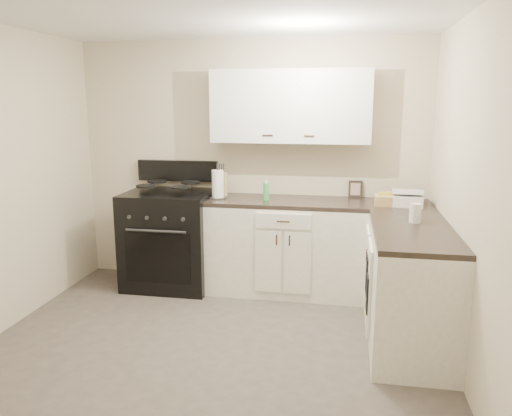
% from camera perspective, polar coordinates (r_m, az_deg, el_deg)
% --- Properties ---
extents(floor, '(3.60, 3.60, 0.00)m').
position_cam_1_polar(floor, '(3.90, -5.75, -16.87)').
color(floor, '#473F38').
rests_on(floor, ground).
extents(ceiling, '(3.60, 3.60, 0.00)m').
position_cam_1_polar(ceiling, '(3.48, -6.68, 22.20)').
color(ceiling, white).
rests_on(ceiling, wall_back).
extents(wall_back, '(3.60, 0.00, 3.60)m').
position_cam_1_polar(wall_back, '(5.21, -0.61, 5.05)').
color(wall_back, beige).
rests_on(wall_back, ground).
extents(wall_right, '(0.00, 3.60, 3.60)m').
position_cam_1_polar(wall_right, '(3.44, 23.97, 0.40)').
color(wall_right, beige).
rests_on(wall_right, ground).
extents(wall_front, '(3.60, 0.00, 3.60)m').
position_cam_1_polar(wall_front, '(1.88, -21.89, -8.53)').
color(wall_front, beige).
rests_on(wall_front, ground).
extents(base_cabinets_back, '(1.55, 0.60, 0.90)m').
position_cam_1_polar(base_cabinets_back, '(5.02, 3.55, -4.58)').
color(base_cabinets_back, beige).
rests_on(base_cabinets_back, floor).
extents(base_cabinets_right, '(0.60, 1.90, 0.90)m').
position_cam_1_polar(base_cabinets_right, '(4.40, 16.68, -7.49)').
color(base_cabinets_right, beige).
rests_on(base_cabinets_right, floor).
extents(countertop_back, '(1.55, 0.60, 0.04)m').
position_cam_1_polar(countertop_back, '(4.90, 3.62, 0.69)').
color(countertop_back, black).
rests_on(countertop_back, base_cabinets_back).
extents(countertop_right, '(0.60, 1.90, 0.04)m').
position_cam_1_polar(countertop_right, '(4.27, 17.06, -1.53)').
color(countertop_right, black).
rests_on(countertop_right, base_cabinets_right).
extents(upper_cabinets, '(1.55, 0.30, 0.70)m').
position_cam_1_polar(upper_cabinets, '(4.96, 3.97, 11.51)').
color(upper_cabinets, silver).
rests_on(upper_cabinets, wall_back).
extents(stove, '(0.87, 0.75, 1.05)m').
position_cam_1_polar(stove, '(5.26, -9.72, -3.83)').
color(stove, black).
rests_on(stove, floor).
extents(knife_block, '(0.12, 0.11, 0.24)m').
position_cam_1_polar(knife_block, '(5.09, -4.04, 2.71)').
color(knife_block, '#D6B583').
rests_on(knife_block, countertop_back).
extents(paper_towel, '(0.12, 0.12, 0.28)m').
position_cam_1_polar(paper_towel, '(4.97, -4.39, 2.71)').
color(paper_towel, white).
rests_on(paper_towel, countertop_back).
extents(soap_bottle, '(0.06, 0.06, 0.17)m').
position_cam_1_polar(soap_bottle, '(4.86, 1.17, 1.87)').
color(soap_bottle, green).
rests_on(soap_bottle, countertop_back).
extents(picture_frame, '(0.14, 0.05, 0.17)m').
position_cam_1_polar(picture_frame, '(5.11, 11.29, 2.14)').
color(picture_frame, black).
rests_on(picture_frame, countertop_back).
extents(wicker_basket, '(0.28, 0.19, 0.09)m').
position_cam_1_polar(wicker_basket, '(4.79, 15.04, 0.84)').
color(wicker_basket, tan).
rests_on(wicker_basket, countertop_right).
extents(countertop_grill, '(0.29, 0.27, 0.10)m').
position_cam_1_polar(countertop_grill, '(4.83, 16.88, 0.86)').
color(countertop_grill, white).
rests_on(countertop_grill, countertop_right).
extents(glass_jar, '(0.12, 0.12, 0.15)m').
position_cam_1_polar(glass_jar, '(4.16, 17.74, -0.56)').
color(glass_jar, silver).
rests_on(glass_jar, countertop_right).
extents(oven_mitt_near, '(0.02, 0.17, 0.29)m').
position_cam_1_polar(oven_mitt_near, '(3.97, 12.67, -9.51)').
color(oven_mitt_near, black).
rests_on(oven_mitt_near, base_cabinets_right).
extents(oven_mitt_far, '(0.02, 0.17, 0.30)m').
position_cam_1_polar(oven_mitt_far, '(4.12, 12.62, -7.51)').
color(oven_mitt_far, black).
rests_on(oven_mitt_far, base_cabinets_right).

